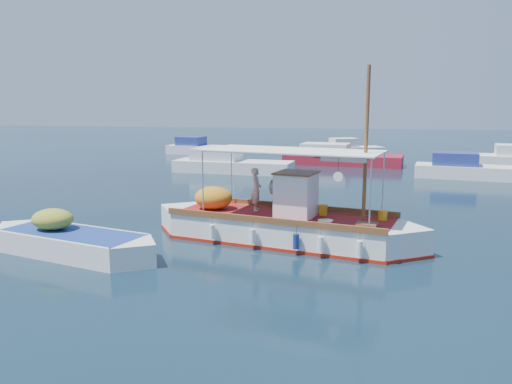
# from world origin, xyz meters

# --- Properties ---
(ground) EXTENTS (160.00, 160.00, 0.00)m
(ground) POSITION_xyz_m (0.00, 0.00, 0.00)
(ground) COLOR black
(ground) RESTS_ON ground
(fishing_caique) EXTENTS (9.52, 4.06, 5.93)m
(fishing_caique) POSITION_xyz_m (-0.38, -0.02, 0.52)
(fishing_caique) COLOR white
(fishing_caique) RESTS_ON ground
(dinghy) EXTENTS (6.18, 2.87, 1.56)m
(dinghy) POSITION_xyz_m (-6.48, -2.85, 0.33)
(dinghy) COLOR white
(dinghy) RESTS_ON ground
(bg_boat_nw) EXTENTS (8.18, 2.97, 1.80)m
(bg_boat_nw) POSITION_xyz_m (-6.50, 16.36, 0.49)
(bg_boat_nw) COLOR silver
(bg_boat_nw) RESTS_ON ground
(bg_boat_n) EXTENTS (9.14, 3.89, 1.80)m
(bg_boat_n) POSITION_xyz_m (0.58, 22.30, 0.49)
(bg_boat_n) COLOR maroon
(bg_boat_n) RESTS_ON ground
(bg_boat_ne) EXTENTS (6.97, 3.25, 1.80)m
(bg_boat_ne) POSITION_xyz_m (8.82, 16.71, 0.49)
(bg_boat_ne) COLOR silver
(bg_boat_ne) RESTS_ON ground
(bg_boat_far_w) EXTENTS (6.19, 3.17, 1.80)m
(bg_boat_far_w) POSITION_xyz_m (-12.66, 28.02, 0.49)
(bg_boat_far_w) COLOR silver
(bg_boat_far_w) RESTS_ON ground
(bg_boat_far_n) EXTENTS (5.83, 4.10, 1.80)m
(bg_boat_far_n) POSITION_xyz_m (1.29, 29.12, 0.49)
(bg_boat_far_n) COLOR silver
(bg_boat_far_n) RESTS_ON ground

